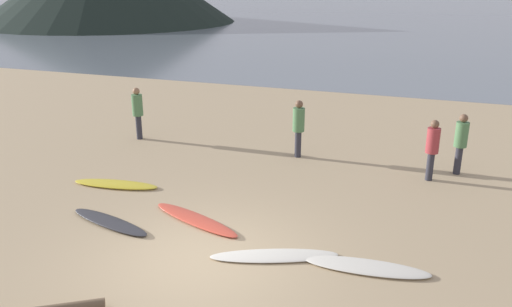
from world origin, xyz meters
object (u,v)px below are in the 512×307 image
(surfboard_1, at_px, (110,222))
(person_3, at_px, (299,124))
(person_2, at_px, (432,145))
(surfboard_0, at_px, (116,184))
(surfboard_2, at_px, (195,219))
(surfboard_4, at_px, (366,267))
(person_0, at_px, (461,139))
(surfboard_3, at_px, (274,256))
(person_1, at_px, (138,109))

(surfboard_1, xyz_separation_m, person_3, (2.76, 5.62, 0.97))
(surfboard_1, bearing_deg, person_2, 52.38)
(surfboard_0, xyz_separation_m, surfboard_2, (2.83, -1.14, 0.00))
(person_2, bearing_deg, surfboard_1, -115.40)
(surfboard_1, xyz_separation_m, surfboard_4, (5.58, 0.03, -0.01))
(surfboard_2, xyz_separation_m, person_0, (5.50, 4.99, 0.95))
(surfboard_3, xyz_separation_m, surfboard_4, (1.74, 0.17, 0.01))
(surfboard_0, bearing_deg, person_0, 16.98)
(surfboard_4, bearing_deg, person_1, 141.43)
(surfboard_2, height_order, person_1, person_1)
(surfboard_2, relative_size, surfboard_4, 1.08)
(person_1, distance_m, person_2, 9.20)
(surfboard_3, xyz_separation_m, person_0, (3.39, 5.88, 0.96))
(surfboard_0, distance_m, person_3, 5.46)
(surfboard_0, distance_m, surfboard_4, 6.94)
(surfboard_2, relative_size, person_2, 1.52)
(person_0, relative_size, person_2, 1.02)
(surfboard_3, bearing_deg, person_2, 40.90)
(surfboard_3, relative_size, person_2, 1.51)
(surfboard_3, height_order, person_0, person_0)
(surfboard_0, height_order, person_0, person_0)
(surfboard_2, relative_size, person_3, 1.45)
(surfboard_2, distance_m, person_0, 7.49)
(surfboard_0, distance_m, surfboard_2, 3.05)
(surfboard_0, relative_size, person_1, 1.33)
(person_0, bearing_deg, person_1, -167.26)
(surfboard_4, bearing_deg, surfboard_1, 175.78)
(surfboard_4, relative_size, person_0, 1.38)
(surfboard_1, relative_size, surfboard_4, 0.97)
(surfboard_2, bearing_deg, person_0, 63.52)
(surfboard_3, xyz_separation_m, person_2, (2.68, 5.14, 0.94))
(surfboard_1, bearing_deg, surfboard_0, 135.31)
(surfboard_2, bearing_deg, surfboard_3, -1.42)
(surfboard_1, distance_m, surfboard_3, 3.84)
(person_0, bearing_deg, person_2, -122.06)
(surfboard_0, bearing_deg, surfboard_1, -67.40)
(surfboard_0, relative_size, person_3, 1.32)
(surfboard_1, bearing_deg, person_3, 78.76)
(person_1, bearing_deg, surfboard_4, 76.58)
(surfboard_3, height_order, person_1, person_1)
(surfboard_3, bearing_deg, person_1, 117.01)
(surfboard_1, distance_m, surfboard_4, 5.58)
(person_1, relative_size, person_3, 1.00)
(surfboard_4, bearing_deg, person_3, 112.27)
(surfboard_3, height_order, surfboard_4, surfboard_4)
(surfboard_0, relative_size, surfboard_2, 0.91)
(surfboard_1, xyz_separation_m, person_1, (-2.66, 5.60, 0.97))
(surfboard_4, distance_m, person_0, 6.01)
(surfboard_4, distance_m, person_1, 10.00)
(surfboard_4, relative_size, person_1, 1.36)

